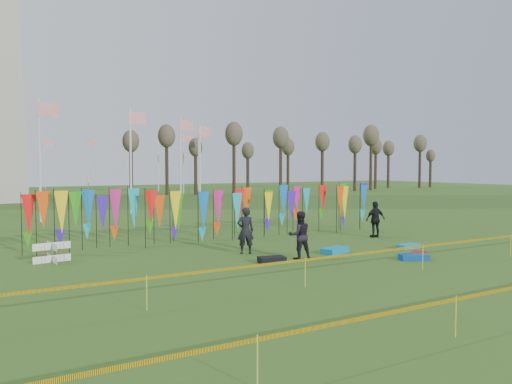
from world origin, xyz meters
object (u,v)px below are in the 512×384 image
person_left (245,231)px  kite_bag_red (418,255)px  person_right (375,219)px  kite_bag_teal (408,246)px  person_mid (300,235)px  box_kite (52,253)px  kite_bag_blue (414,257)px  kite_bag_turquoise (335,250)px  kite_bag_black (272,260)px

person_left → kite_bag_red: person_left is taller
kite_bag_red → person_right: bearing=63.2°
person_left → kite_bag_teal: size_ratio=1.86×
person_left → person_mid: size_ratio=1.04×
person_mid → person_right: size_ratio=1.02×
box_kite → kite_bag_blue: size_ratio=0.74×
kite_bag_turquoise → kite_bag_red: bearing=-48.0°
kite_bag_red → kite_bag_turquoise: bearing=132.0°
box_kite → person_right: size_ratio=0.42×
kite_bag_turquoise → box_kite: bearing=160.2°
kite_bag_black → kite_bag_teal: bearing=-2.5°
person_mid → kite_bag_black: size_ratio=1.90×
person_mid → box_kite: bearing=-9.6°
person_left → kite_bag_teal: bearing=179.2°
person_mid → kite_bag_black: bearing=19.7°
kite_bag_turquoise → person_left: bearing=151.4°
kite_bag_blue → person_mid: bearing=147.2°
person_left → person_right: 8.06m
kite_bag_blue → kite_bag_teal: (1.87, 2.00, -0.01)m
person_mid → kite_bag_black: person_mid is taller
kite_bag_turquoise → kite_bag_red: 3.29m
box_kite → kite_bag_black: box_kite is taller
box_kite → kite_bag_turquoise: size_ratio=0.63×
person_right → kite_bag_teal: bearing=79.8°
kite_bag_black → kite_bag_blue: bearing=-24.5°
box_kite → person_left: size_ratio=0.40×
person_right → kite_bag_turquoise: 5.49m
person_right → person_mid: bearing=32.8°
person_mid → kite_bag_red: size_ratio=1.62×
person_mid → kite_bag_black: 1.57m
person_mid → kite_bag_red: (4.19, -2.16, -0.83)m
kite_bag_blue → kite_bag_black: bearing=155.5°
box_kite → person_mid: size_ratio=0.41×
kite_bag_black → person_right: bearing=20.3°
person_right → kite_bag_teal: (-1.18, -3.29, -0.82)m
box_kite → person_left: 7.50m
kite_bag_black → person_mid: bearing=3.9°
kite_bag_turquoise → kite_bag_teal: kite_bag_turquoise is taller
box_kite → person_left: (7.21, -1.99, 0.58)m
person_left → person_mid: 2.43m
person_left → kite_bag_red: (5.46, -4.22, -0.86)m
kite_bag_red → kite_bag_black: (-5.52, 2.07, 0.01)m
kite_bag_blue → person_left: bearing=138.2°
person_left → kite_bag_blue: size_ratio=1.85×
kite_bag_black → kite_bag_teal: size_ratio=0.95×
box_kite → kite_bag_black: 8.27m
kite_bag_turquoise → kite_bag_blue: bearing=-57.2°
kite_bag_red → kite_bag_black: size_ratio=1.18×
kite_bag_blue → kite_bag_red: (0.48, 0.23, -0.00)m
kite_bag_turquoise → kite_bag_blue: 3.17m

